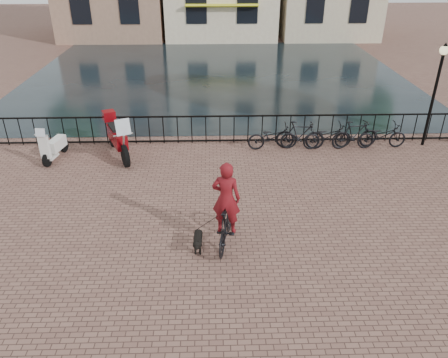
{
  "coord_description": "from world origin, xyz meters",
  "views": [
    {
      "loc": [
        -0.27,
        -6.44,
        6.29
      ],
      "look_at": [
        0.0,
        3.0,
        1.2
      ],
      "focal_mm": 35.0,
      "sensor_mm": 36.0,
      "label": 1
    }
  ],
  "objects_px": {
    "lamp_post": "(438,79)",
    "motorcycle": "(117,133)",
    "scooter": "(53,140)",
    "cyclist": "(226,209)",
    "dog": "(198,241)"
  },
  "relations": [
    {
      "from": "lamp_post",
      "to": "motorcycle",
      "type": "relative_size",
      "value": 1.47
    },
    {
      "from": "motorcycle",
      "to": "lamp_post",
      "type": "bearing_deg",
      "value": -21.28
    },
    {
      "from": "scooter",
      "to": "lamp_post",
      "type": "bearing_deg",
      "value": 13.75
    },
    {
      "from": "cyclist",
      "to": "dog",
      "type": "relative_size",
      "value": 3.41
    },
    {
      "from": "motorcycle",
      "to": "scooter",
      "type": "xyz_separation_m",
      "value": [
        -2.04,
        -0.18,
        -0.16
      ]
    },
    {
      "from": "dog",
      "to": "motorcycle",
      "type": "xyz_separation_m",
      "value": [
        -2.78,
        5.24,
        0.59
      ]
    },
    {
      "from": "cyclist",
      "to": "motorcycle",
      "type": "xyz_separation_m",
      "value": [
        -3.44,
        4.99,
        -0.11
      ]
    },
    {
      "from": "dog",
      "to": "cyclist",
      "type": "bearing_deg",
      "value": 22.78
    },
    {
      "from": "motorcycle",
      "to": "scooter",
      "type": "distance_m",
      "value": 2.05
    },
    {
      "from": "scooter",
      "to": "motorcycle",
      "type": "bearing_deg",
      "value": 15.18
    },
    {
      "from": "dog",
      "to": "scooter",
      "type": "relative_size",
      "value": 0.49
    },
    {
      "from": "cyclist",
      "to": "dog",
      "type": "xyz_separation_m",
      "value": [
        -0.66,
        -0.25,
        -0.7
      ]
    },
    {
      "from": "lamp_post",
      "to": "scooter",
      "type": "height_order",
      "value": "lamp_post"
    },
    {
      "from": "motorcycle",
      "to": "scooter",
      "type": "height_order",
      "value": "motorcycle"
    },
    {
      "from": "cyclist",
      "to": "dog",
      "type": "height_order",
      "value": "cyclist"
    }
  ]
}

